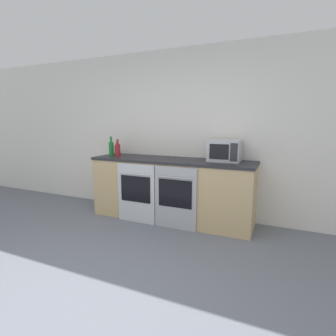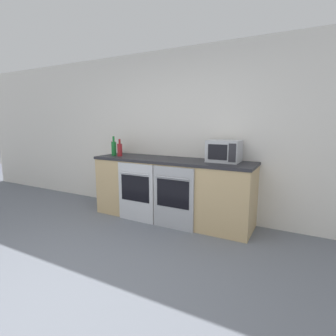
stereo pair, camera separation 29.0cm
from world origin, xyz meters
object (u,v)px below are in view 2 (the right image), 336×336
oven_left (136,192)px  microwave (224,151)px  oven_right (173,198)px  bottle_red (120,149)px  bottle_amber (120,149)px  bottle_green (114,148)px

oven_left → microwave: size_ratio=2.01×
oven_right → bottle_red: 1.28m
bottle_red → oven_left: bearing=-27.9°
bottle_red → bottle_amber: size_ratio=1.31×
bottle_amber → oven_right: bearing=-20.2°
oven_left → bottle_green: bearing=156.1°
bottle_green → bottle_red: size_ratio=1.14×
oven_right → bottle_amber: 1.48m
oven_left → oven_right: bearing=0.0°
oven_right → microwave: bearing=37.4°
bottle_green → bottle_amber: (-0.03, 0.20, -0.04)m
bottle_green → bottle_red: (0.14, -0.02, -0.02)m
oven_left → bottle_green: (-0.61, 0.27, 0.61)m
bottle_amber → bottle_green: bearing=-80.7°
oven_left → oven_right: 0.63m
oven_right → microwave: 0.96m
oven_left → oven_right: size_ratio=1.00×
bottle_red → bottle_amber: bottle_red is taller
bottle_red → bottle_amber: (-0.17, 0.22, -0.03)m
microwave → bottle_red: 1.68m
oven_left → bottle_red: 0.80m
bottle_green → bottle_amber: 0.20m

